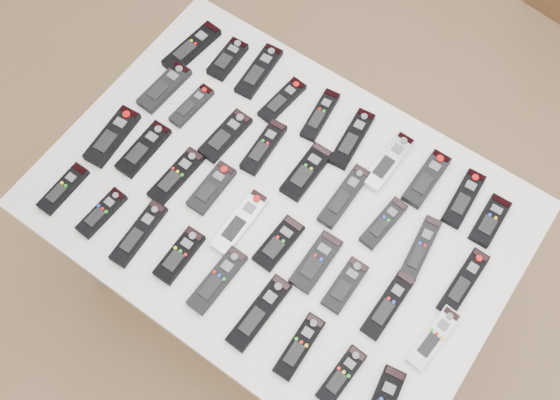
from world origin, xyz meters
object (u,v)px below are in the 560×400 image
Objects in this scene: remote_2 at (259,71)px; remote_17 at (420,249)px; remote_19 at (112,136)px; remote_31 at (139,233)px; remote_5 at (352,139)px; remote_16 at (384,223)px; remote_3 at (282,100)px; remote_15 at (344,196)px; remote_1 at (228,59)px; remote_6 at (388,162)px; remote_22 at (212,188)px; remote_33 at (217,280)px; remote_21 at (176,176)px; remote_18 at (463,282)px; remote_4 at (320,115)px; remote_20 at (144,149)px; remote_11 at (192,106)px; remote_25 at (316,262)px; remote_0 at (192,48)px; remote_10 at (165,87)px; remote_7 at (427,179)px; remote_28 at (433,338)px; remote_36 at (341,376)px; remote_30 at (102,213)px; remote_8 at (464,198)px; remote_23 at (240,222)px; remote_32 at (179,255)px; remote_29 at (63,189)px; table at (280,211)px; remote_35 at (299,346)px; remote_24 at (279,243)px; remote_9 at (490,221)px; remote_34 at (259,313)px; remote_13 at (264,147)px; remote_26 at (345,285)px.

remote_17 is at bearing -22.73° from remote_2.
remote_19 is 0.99× the size of remote_31.
remote_16 is (0.20, -0.17, 0.00)m from remote_5.
remote_15 is (0.31, -0.16, 0.00)m from remote_3.
remote_6 is at bearing -5.29° from remote_1.
remote_22 is 0.26m from remote_33.
remote_21 is (-0.65, -0.20, -0.00)m from remote_17.
remote_33 is (-0.51, -0.35, 0.00)m from remote_18.
remote_20 is (-0.34, -0.38, 0.00)m from remote_4.
remote_15 reaches higher than remote_11.
remote_6 is at bearing 89.01° from remote_25.
remote_10 is (0.02, -0.16, 0.00)m from remote_0.
remote_28 is at bearing -57.76° from remote_7.
remote_7 is 0.58m from remote_36.
remote_33 is (0.36, 0.03, 0.00)m from remote_30.
remote_8 is 1.11× the size of remote_16.
remote_6 is at bearing 122.55° from remote_16.
remote_23 is 0.18m from remote_32.
remote_21 is 0.31m from remote_29.
remote_6 and remote_15 have the same top height.
table is 6.45× the size of remote_6.
remote_35 is (0.54, -0.19, 0.00)m from remote_21.
remote_31 is (-0.32, -0.19, 0.00)m from remote_24.
remote_9 is 0.96× the size of remote_22.
table is at bearing 116.85° from remote_34.
remote_4 reaches higher than remote_18.
remote_8 is 1.15× the size of remote_24.
remote_20 is at bearing -146.54° from remote_6.
remote_19 is 1.07× the size of remote_20.
remote_24 is at bearing -50.30° from remote_13.
remote_10 is at bearing 164.79° from remote_26.
remote_22 is (0.33, 0.03, -0.00)m from remote_19.
table is 8.49× the size of remote_26.
remote_8 is at bearing 24.85° from remote_20.
remote_8 is (0.40, 0.29, 0.07)m from table.
remote_3 is at bearing 121.22° from remote_34.
remote_4 is 1.13× the size of remote_36.
remote_15 is 0.29m from remote_23.
remote_26 reaches higher than table.
remote_29 is at bearing -103.21° from remote_1.
table is at bearing 11.83° from remote_20.
remote_7 is at bearing -7.59° from remote_2.
remote_30 is 0.81× the size of remote_33.
remote_9 reaches higher than table.
remote_20 is (-0.66, -0.19, -0.00)m from remote_16.
remote_11 is 1.00× the size of remote_30.
remote_2 and remote_21 have the same top height.
remote_22 reaches higher than remote_26.
remote_3 is at bearing -9.58° from remote_1.
remote_11 is at bearing -156.82° from remote_4.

